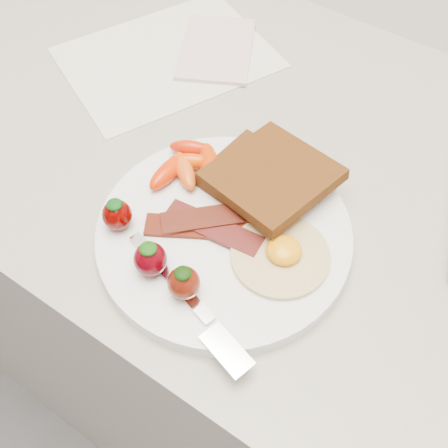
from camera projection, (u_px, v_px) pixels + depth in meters
The scene contains 11 objects.
counter at pixel (271, 329), 1.03m from camera, with size 2.00×0.60×0.90m, color gray.
plate at pixel (224, 234), 0.60m from camera, with size 0.27×0.27×0.02m, color white.
toast_lower at pixel (253, 176), 0.62m from camera, with size 0.09×0.09×0.01m, color #331A06.
toast_upper at pixel (271, 176), 0.60m from camera, with size 0.12×0.12×0.01m, color #371A04.
fried_egg at pixel (281, 254), 0.56m from camera, with size 0.13×0.13×0.02m.
bacon_strips at pixel (207, 224), 0.59m from camera, with size 0.12×0.10×0.01m.
baby_carrots at pixel (189, 164), 0.63m from camera, with size 0.09×0.10×0.02m.
strawberries at pixel (150, 252), 0.55m from camera, with size 0.14×0.06×0.04m.
fork at pixel (195, 308), 0.53m from camera, with size 0.18×0.07×0.00m.
paper_sheet at pixel (167, 58), 0.78m from camera, with size 0.21×0.27×0.00m, color silver.
notepad at pixel (216, 49), 0.78m from camera, with size 0.10×0.14×0.01m, color beige.
Camera 1 is at (0.18, 1.29, 1.40)m, focal length 45.00 mm.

